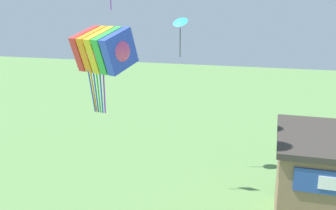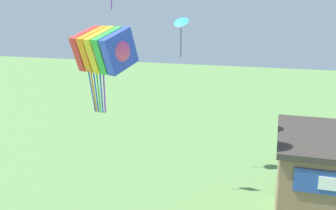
% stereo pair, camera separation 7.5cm
% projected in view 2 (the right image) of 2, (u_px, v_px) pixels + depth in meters
% --- Properties ---
extents(kite_rainbow_parafoil, '(2.75, 2.35, 3.18)m').
position_uv_depth(kite_rainbow_parafoil, '(104.00, 50.00, 13.52)').
color(kite_rainbow_parafoil, '#E54C8C').
extents(kite_cyan_delta, '(1.01, 0.93, 2.24)m').
position_uv_depth(kite_cyan_delta, '(181.00, 23.00, 20.93)').
color(kite_cyan_delta, '#2DB2C6').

